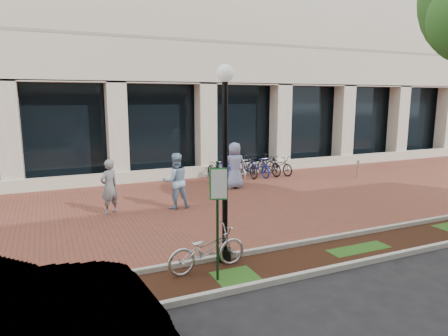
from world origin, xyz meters
name	(u,v)px	position (x,y,z in m)	size (l,w,h in m)	color
ground	(205,205)	(0.00, 0.00, 0.00)	(120.00, 120.00, 0.00)	black
brick_plaza	(205,204)	(0.00, 0.00, 0.01)	(40.00, 9.00, 0.01)	brown
planting_strip	(292,262)	(0.00, -5.25, 0.01)	(40.00, 1.50, 0.01)	black
curb_plaza_side	(274,248)	(0.00, -4.50, 0.06)	(40.00, 0.12, 0.12)	#A1A198
curb_street_side	(312,273)	(0.00, -6.00, 0.06)	(40.00, 0.12, 0.12)	#A1A198
parking_sign	(218,206)	(-1.84, -5.42, 1.52)	(0.34, 0.07, 2.39)	#153B1B
lamppost	(225,154)	(-1.33, -4.63, 2.39)	(0.36, 0.36, 4.23)	black
locked_bicycle	(207,249)	(-1.85, -4.87, 0.46)	(0.61, 1.76, 0.93)	#B7B7BC
pedestrian_left	(109,187)	(-3.07, 0.21, 0.86)	(0.62, 0.41, 1.71)	slate
pedestrian_mid	(176,181)	(-1.01, -0.03, 0.91)	(0.88, 0.69, 1.82)	#7C9AB9
pedestrian_right	(235,165)	(2.00, 1.82, 0.92)	(0.90, 0.58, 1.84)	#8090C0
bollard	(358,168)	(7.93, 1.42, 0.44)	(0.12, 0.12, 0.86)	silver
bike_rack_cluster	(248,167)	(3.49, 3.55, 0.47)	(4.16, 1.82, 1.01)	black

